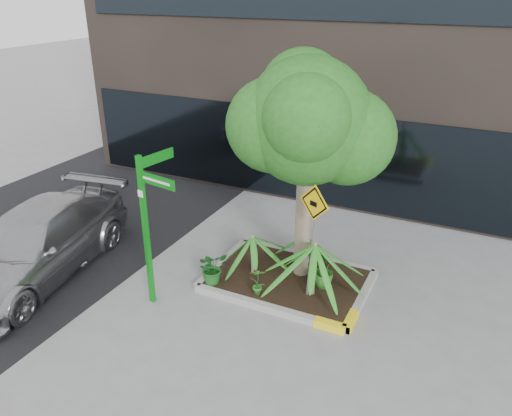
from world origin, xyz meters
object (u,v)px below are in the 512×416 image
at_px(tree, 308,121).
at_px(street_sign_post, 149,215).
at_px(cattle_sign, 314,222).
at_px(parked_car, 35,244).

bearing_deg(tree, street_sign_post, -137.91).
xyz_separation_m(street_sign_post, cattle_sign, (2.76, 1.39, -0.16)).
bearing_deg(street_sign_post, cattle_sign, 36.72).
height_order(tree, parked_car, tree).
relative_size(street_sign_post, cattle_sign, 1.31).
bearing_deg(street_sign_post, tree, 52.08).
height_order(parked_car, cattle_sign, cattle_sign).
height_order(tree, cattle_sign, tree).
distance_m(tree, cattle_sign, 1.92).
height_order(tree, street_sign_post, tree).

